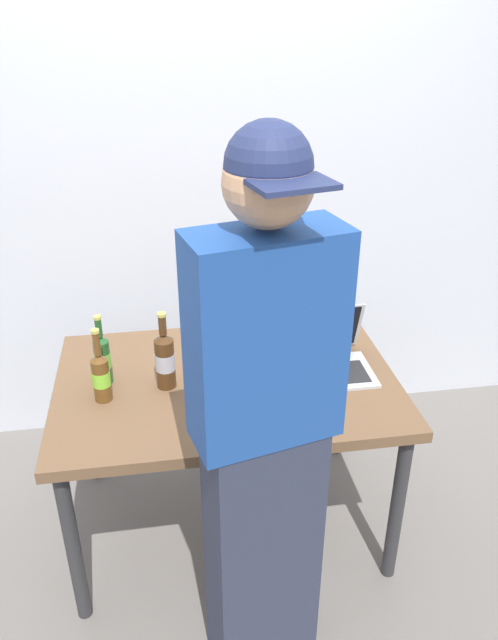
# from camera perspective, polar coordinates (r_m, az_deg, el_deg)

# --- Properties ---
(ground_plane) EXTENTS (8.00, 8.00, 0.00)m
(ground_plane) POSITION_cam_1_polar(r_m,az_deg,el_deg) (2.85, -1.86, -18.11)
(ground_plane) COLOR slate
(ground_plane) RESTS_ON ground
(desk) EXTENTS (1.31, 0.88, 0.75)m
(desk) POSITION_cam_1_polar(r_m,az_deg,el_deg) (2.42, -2.11, -6.94)
(desk) COLOR brown
(desk) RESTS_ON ground
(laptop) EXTENTS (0.36, 0.33, 0.23)m
(laptop) POSITION_cam_1_polar(r_m,az_deg,el_deg) (2.44, 7.00, -3.32)
(laptop) COLOR #B7BABC
(laptop) RESTS_ON desk
(beer_bottle_brown) EXTENTS (0.07, 0.07, 0.29)m
(beer_bottle_brown) POSITION_cam_1_polar(r_m,az_deg,el_deg) (2.27, -13.68, -5.06)
(beer_bottle_brown) COLOR brown
(beer_bottle_brown) RESTS_ON desk
(beer_bottle_green) EXTENTS (0.08, 0.08, 0.31)m
(beer_bottle_green) POSITION_cam_1_polar(r_m,az_deg,el_deg) (2.29, -7.87, -3.63)
(beer_bottle_green) COLOR #472B14
(beer_bottle_green) RESTS_ON desk
(beer_bottle_amber) EXTENTS (0.06, 0.06, 0.28)m
(beer_bottle_amber) POSITION_cam_1_polar(r_m,az_deg,el_deg) (2.36, -13.54, -3.46)
(beer_bottle_amber) COLOR #1E5123
(beer_bottle_amber) RESTS_ON desk
(person_figure) EXTENTS (0.43, 0.34, 1.82)m
(person_figure) POSITION_cam_1_polar(r_m,az_deg,el_deg) (1.75, 1.46, -10.59)
(person_figure) COLOR #2D3347
(person_figure) RESTS_ON ground
(coffee_mug) EXTENTS (0.11, 0.08, 0.08)m
(coffee_mug) POSITION_cam_1_polar(r_m,az_deg,el_deg) (2.18, -1.98, -7.66)
(coffee_mug) COLOR #BF4C33
(coffee_mug) RESTS_ON desk
(back_wall) EXTENTS (6.00, 0.10, 2.60)m
(back_wall) POSITION_cam_1_polar(r_m,az_deg,el_deg) (2.93, -4.45, 12.93)
(back_wall) COLOR silver
(back_wall) RESTS_ON ground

